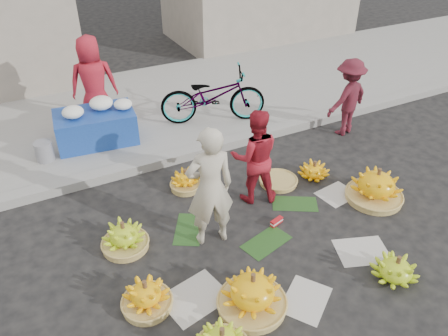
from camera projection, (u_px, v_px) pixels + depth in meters
name	position (u px, v px, depth m)	size (l,w,h in m)	color
ground	(265.00, 231.00, 5.88)	(80.00, 80.00, 0.00)	black
curb	(197.00, 151.00, 7.47)	(40.00, 0.25, 0.15)	gray
sidewalk	(156.00, 105.00, 9.04)	(40.00, 4.00, 0.12)	gray
newspaper_scatter	(300.00, 270.00, 5.29)	(3.20, 1.80, 0.00)	beige
banana_leaves	(251.00, 224.00, 5.99)	(2.00, 1.00, 0.00)	#1B4115
banana_bunch_0	(146.00, 296.00, 4.75)	(0.55, 0.55, 0.40)	#AB8C47
banana_bunch_2	(252.00, 293.00, 4.72)	(0.85, 0.85, 0.51)	#AB8C47
banana_bunch_3	(396.00, 269.00, 5.11)	(0.56, 0.56, 0.34)	#92C11B
banana_bunch_4	(376.00, 186.00, 6.34)	(0.85, 0.85, 0.54)	#AB8C47
banana_bunch_5	(314.00, 170.00, 6.89)	(0.53, 0.53, 0.29)	yellow
banana_bunch_6	(124.00, 237.00, 5.53)	(0.66, 0.66, 0.42)	#AB8C47
banana_bunch_7	(185.00, 181.00, 6.62)	(0.48, 0.48, 0.35)	#AB8C47
basket_spare	(278.00, 181.00, 6.80)	(0.58, 0.58, 0.07)	#AB8C47
incense_stack	(277.00, 222.00, 5.97)	(0.20, 0.06, 0.08)	red
vendor_cream	(210.00, 188.00, 5.30)	(0.60, 0.40, 1.65)	beige
vendor_red	(255.00, 157.00, 6.11)	(0.69, 0.54, 1.43)	red
man_striped	(348.00, 97.00, 7.80)	(0.91, 0.53, 1.41)	maroon
flower_table	(96.00, 125.00, 7.51)	(1.40, 0.96, 0.77)	navy
grey_bucket	(44.00, 151.00, 7.07)	(0.29, 0.29, 0.32)	gray
flower_vendor	(94.00, 83.00, 7.73)	(0.82, 0.53, 1.67)	red
bicycle	(213.00, 96.00, 8.03)	(1.94, 0.68, 1.02)	gray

